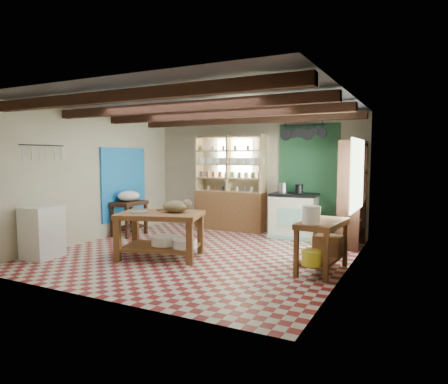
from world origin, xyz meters
The scene contains 30 objects.
floor centered at (0.00, 0.00, -0.01)m, with size 5.00×5.00×0.02m, color maroon.
ceiling centered at (0.00, 0.00, 2.60)m, with size 5.00×5.00×0.02m, color #444348.
wall_back centered at (0.00, 2.50, 1.30)m, with size 5.00×0.04×2.60m, color #BAB096.
wall_front centered at (0.00, -2.50, 1.30)m, with size 5.00×0.04×2.60m, color #BAB096.
wall_left centered at (-2.50, 0.00, 1.30)m, with size 0.04×5.00×2.60m, color #BAB096.
wall_right centered at (2.50, 0.00, 1.30)m, with size 0.04×5.00×2.60m, color #BAB096.
ceiling_beams centered at (0.00, 0.00, 2.48)m, with size 5.00×3.80×0.15m, color #361D13.
blue_wall_patch centered at (-2.47, 0.90, 1.10)m, with size 0.04×1.40×1.60m, color blue.
green_wall_patch centered at (1.25, 2.47, 1.25)m, with size 1.30×0.04×2.30m, color #1C4729.
window_back centered at (-0.50, 2.48, 1.70)m, with size 0.90×0.02×0.80m, color silver.
window_right centered at (2.48, 1.00, 1.40)m, with size 0.02×1.30×1.20m, color silver.
utensil_rail centered at (-2.44, -1.20, 1.78)m, with size 0.06×0.90×0.28m, color black.
pot_rack centered at (1.25, 2.05, 2.18)m, with size 0.86×0.12×0.36m, color black.
shelving_unit centered at (-0.55, 2.31, 1.10)m, with size 1.70×0.34×2.20m, color tan.
tall_rack centered at (2.28, 1.80, 1.00)m, with size 0.40×0.86×2.00m, color #361D13.
work_table centered at (-0.45, -0.52, 0.38)m, with size 1.35×0.90×0.77m, color brown.
stove centered at (1.05, 2.15, 0.47)m, with size 0.96×0.65×0.94m, color silver.
prep_table centered at (-2.20, 0.73, 0.37)m, with size 0.50×0.73×0.74m, color #361D13.
white_cabinet centered at (-2.22, -1.44, 0.44)m, with size 0.48×0.58×0.87m, color white.
right_counter centered at (2.18, -0.12, 0.38)m, with size 0.53×1.06×0.76m, color brown.
cat centered at (-0.23, -0.40, 0.87)m, with size 0.45×0.34×0.20m, color olive.
steel_tray centered at (-0.77, -0.67, 0.77)m, with size 0.32×0.32×0.02m, color #A1A2A9.
basin_large centered at (-0.42, -0.46, 0.28)m, with size 0.45×0.45×0.16m, color white.
basin_small centered at (0.01, -0.48, 0.27)m, with size 0.41×0.41×0.14m, color white.
kettle_left centered at (0.80, 2.14, 1.04)m, with size 0.19×0.19×0.21m, color #A1A2A9.
kettle_right centered at (1.15, 2.15, 1.03)m, with size 0.15×0.15×0.19m, color black.
enamel_bowl centered at (-2.20, 0.73, 0.86)m, with size 0.48×0.48×0.24m, color white.
white_bucket centered at (2.10, -0.47, 0.89)m, with size 0.25×0.25×0.25m, color white.
wicker_basket centered at (2.21, 0.18, 0.34)m, with size 0.41×0.33×0.29m, color #94623C.
yellow_tub centered at (2.14, -0.57, 0.30)m, with size 0.28×0.28×0.20m, color yellow.
Camera 1 is at (3.53, -5.95, 1.69)m, focal length 32.00 mm.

